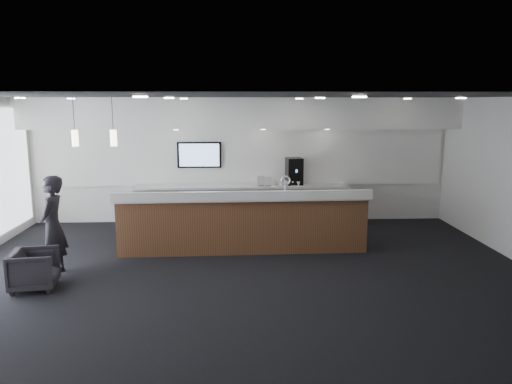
{
  "coord_description": "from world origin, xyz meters",
  "views": [
    {
      "loc": [
        -0.21,
        -8.04,
        2.93
      ],
      "look_at": [
        0.24,
        1.3,
        1.21
      ],
      "focal_mm": 35.0,
      "sensor_mm": 36.0,
      "label": 1
    }
  ],
  "objects_px": {
    "service_counter": "(243,222)",
    "armchair": "(34,269)",
    "lounge_guest": "(53,226)",
    "coffee_machine": "(294,171)"
  },
  "relations": [
    {
      "from": "service_counter",
      "to": "armchair",
      "type": "bearing_deg",
      "value": -151.66
    },
    {
      "from": "lounge_guest",
      "to": "armchair",
      "type": "bearing_deg",
      "value": -10.04
    },
    {
      "from": "armchair",
      "to": "service_counter",
      "type": "bearing_deg",
      "value": -68.63
    },
    {
      "from": "service_counter",
      "to": "lounge_guest",
      "type": "xyz_separation_m",
      "value": [
        -3.22,
        -1.26,
        0.28
      ]
    },
    {
      "from": "service_counter",
      "to": "armchair",
      "type": "xyz_separation_m",
      "value": [
        -3.33,
        -1.89,
        -0.26
      ]
    },
    {
      "from": "lounge_guest",
      "to": "coffee_machine",
      "type": "bearing_deg",
      "value": 127.43
    },
    {
      "from": "coffee_machine",
      "to": "armchair",
      "type": "relative_size",
      "value": 0.92
    },
    {
      "from": "service_counter",
      "to": "lounge_guest",
      "type": "height_order",
      "value": "lounge_guest"
    },
    {
      "from": "armchair",
      "to": "coffee_machine",
      "type": "bearing_deg",
      "value": -56.47
    },
    {
      "from": "service_counter",
      "to": "lounge_guest",
      "type": "relative_size",
      "value": 2.87
    }
  ]
}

